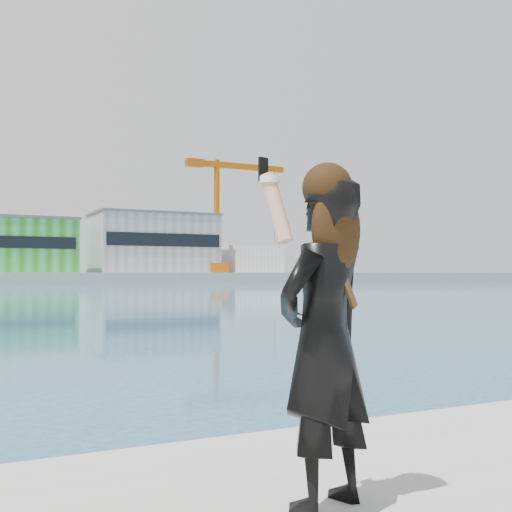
{
  "coord_description": "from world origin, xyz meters",
  "views": [
    {
      "loc": [
        -1.85,
        -2.91,
        1.88
      ],
      "look_at": [
        -0.23,
        0.29,
        1.98
      ],
      "focal_mm": 45.0,
      "sensor_mm": 36.0,
      "label": 1
    }
  ],
  "objects": [
    {
      "name": "flagpole_right",
      "position": [
        22.09,
        121.0,
        6.54
      ],
      "size": [
        1.28,
        0.16,
        8.0
      ],
      "color": "silver",
      "rests_on": "far_quay"
    },
    {
      "name": "woman",
      "position": [
        -0.23,
        -0.41,
        1.61
      ],
      "size": [
        0.65,
        0.53,
        1.61
      ],
      "rotation": [
        0.0,
        0.0,
        3.48
      ],
      "color": "black",
      "rests_on": "near_quay"
    },
    {
      "name": "dock_crane",
      "position": [
        53.2,
        122.0,
        15.07
      ],
      "size": [
        23.0,
        4.0,
        24.0
      ],
      "color": "#C4570B",
      "rests_on": "far_quay"
    },
    {
      "name": "ancillary_shed",
      "position": [
        62.0,
        126.0,
        5.0
      ],
      "size": [
        12.0,
        10.0,
        6.0
      ],
      "primitive_type": "cube",
      "color": "silver",
      "rests_on": "far_quay"
    },
    {
      "name": "warehouse_grey_right",
      "position": [
        40.0,
        127.98,
        8.26
      ],
      "size": [
        25.5,
        15.35,
        12.5
      ],
      "color": "gray",
      "rests_on": "far_quay"
    }
  ]
}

